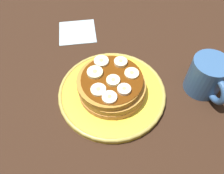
{
  "coord_description": "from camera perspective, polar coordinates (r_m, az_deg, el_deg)",
  "views": [
    {
      "loc": [
        29.2,
        -8.58,
        44.35
      ],
      "look_at": [
        0.0,
        0.0,
        3.06
      ],
      "focal_mm": 35.21,
      "sensor_mm": 36.0,
      "label": 1
    }
  ],
  "objects": [
    {
      "name": "banana_slice_7",
      "position": [
        0.47,
        -3.56,
        -0.74
      ],
      "size": [
        3.32,
        3.32,
        0.74
      ],
      "color": "#F9F0BD",
      "rests_on": "pancake_stack"
    },
    {
      "name": "banana_slice_1",
      "position": [
        0.52,
        -2.79,
        6.67
      ],
      "size": [
        3.46,
        3.46,
        0.85
      ],
      "color": "beige",
      "rests_on": "pancake_stack"
    },
    {
      "name": "napkin",
      "position": [
        0.7,
        -8.99,
        13.98
      ],
      "size": [
        12.49,
        12.49,
        0.3
      ],
      "primitive_type": "cube",
      "rotation": [
        0.0,
        0.0,
        -0.15
      ],
      "color": "#99B2BF",
      "rests_on": "ground_plane"
    },
    {
      "name": "banana_slice_4",
      "position": [
        0.5,
        -4.45,
        3.78
      ],
      "size": [
        3.59,
        3.59,
        0.95
      ],
      "color": "#F6F4B5",
      "rests_on": "pancake_stack"
    },
    {
      "name": "pancake_stack",
      "position": [
        0.51,
        -0.07,
        0.25
      ],
      "size": [
        16.09,
        16.1,
        4.9
      ],
      "color": "#BA7A42",
      "rests_on": "plate"
    },
    {
      "name": "banana_slice_2",
      "position": [
        0.52,
        2.27,
        6.46
      ],
      "size": [
        3.11,
        3.11,
        0.99
      ],
      "color": "#FAE9B8",
      "rests_on": "pancake_stack"
    },
    {
      "name": "banana_slice_6",
      "position": [
        0.47,
        3.15,
        -0.65
      ],
      "size": [
        2.93,
        2.93,
        0.96
      ],
      "color": "#F0E1C2",
      "rests_on": "pancake_stack"
    },
    {
      "name": "banana_slice_5",
      "position": [
        0.5,
        5.02,
        3.78
      ],
      "size": [
        3.27,
        3.27,
        0.71
      ],
      "color": "#FBEEB9",
      "rests_on": "pancake_stack"
    },
    {
      "name": "banana_slice_3",
      "position": [
        0.46,
        -0.65,
        -2.71
      ],
      "size": [
        3.19,
        3.19,
        0.81
      ],
      "color": "#F8E9C4",
      "rests_on": "pancake_stack"
    },
    {
      "name": "banana_slice_0",
      "position": [
        0.48,
        -0.07,
        1.58
      ],
      "size": [
        3.02,
        3.02,
        0.95
      ],
      "color": "#F1F2B8",
      "rests_on": "pancake_stack"
    },
    {
      "name": "plate",
      "position": [
        0.53,
        -0.0,
        -1.39
      ],
      "size": [
        25.77,
        25.77,
        1.65
      ],
      "color": "yellow",
      "rests_on": "ground_plane"
    },
    {
      "name": "ground_plane",
      "position": [
        0.55,
        -0.0,
        -2.82
      ],
      "size": [
        140.0,
        140.0,
        3.0
      ],
      "primitive_type": "cube",
      "color": "black"
    },
    {
      "name": "coffee_mug",
      "position": [
        0.56,
        23.5,
        2.5
      ],
      "size": [
        12.0,
        8.47,
        9.14
      ],
      "color": "#33598C",
      "rests_on": "ground_plane"
    }
  ]
}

